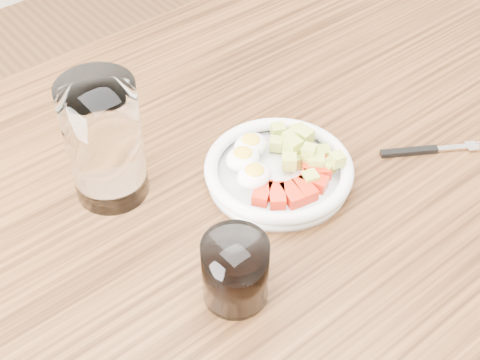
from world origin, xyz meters
The scene contains 5 objects.
dining_table centered at (0.00, 0.00, 0.67)m, with size 1.50×0.90×0.77m.
bowl centered at (0.05, 0.00, 0.79)m, with size 0.20×0.20×0.05m.
fork centered at (0.25, -0.09, 0.77)m, with size 0.15×0.10×0.01m.
water_glass centered at (-0.13, 0.13, 0.86)m, with size 0.10×0.10×0.17m, color white.
coffee_glass centered at (-0.11, -0.11, 0.81)m, with size 0.08×0.08×0.09m.
Camera 1 is at (-0.39, -0.46, 1.40)m, focal length 50.00 mm.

